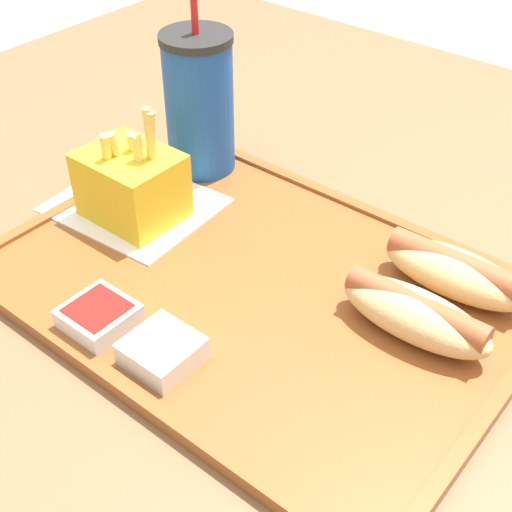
{
  "coord_description": "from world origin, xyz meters",
  "views": [
    {
      "loc": [
        0.26,
        -0.38,
        1.19
      ],
      "look_at": [
        -0.04,
        -0.01,
        0.82
      ],
      "focal_mm": 50.0,
      "sensor_mm": 36.0,
      "label": 1
    }
  ],
  "objects_px": {
    "sauce_cup_ketchup": "(99,317)",
    "soda_cup": "(199,103)",
    "fries_carton": "(132,184)",
    "hot_dog_far": "(455,271)",
    "sauce_cup_mayo": "(162,350)",
    "hot_dog_near": "(415,314)"
  },
  "relations": [
    {
      "from": "hot_dog_far",
      "to": "fries_carton",
      "type": "height_order",
      "value": "fries_carton"
    },
    {
      "from": "soda_cup",
      "to": "fries_carton",
      "type": "distance_m",
      "value": 0.12
    },
    {
      "from": "hot_dog_far",
      "to": "fries_carton",
      "type": "distance_m",
      "value": 0.31
    },
    {
      "from": "hot_dog_near",
      "to": "sauce_cup_ketchup",
      "type": "bearing_deg",
      "value": -142.36
    },
    {
      "from": "soda_cup",
      "to": "sauce_cup_ketchup",
      "type": "distance_m",
      "value": 0.27
    },
    {
      "from": "hot_dog_far",
      "to": "soda_cup",
      "type": "bearing_deg",
      "value": 177.02
    },
    {
      "from": "sauce_cup_ketchup",
      "to": "soda_cup",
      "type": "bearing_deg",
      "value": 114.05
    },
    {
      "from": "hot_dog_far",
      "to": "sauce_cup_ketchup",
      "type": "distance_m",
      "value": 0.3
    },
    {
      "from": "fries_carton",
      "to": "soda_cup",
      "type": "bearing_deg",
      "value": 96.69
    },
    {
      "from": "hot_dog_far",
      "to": "sauce_cup_mayo",
      "type": "height_order",
      "value": "hot_dog_far"
    },
    {
      "from": "soda_cup",
      "to": "hot_dog_far",
      "type": "distance_m",
      "value": 0.31
    },
    {
      "from": "hot_dog_far",
      "to": "sauce_cup_mayo",
      "type": "distance_m",
      "value": 0.26
    },
    {
      "from": "sauce_cup_mayo",
      "to": "sauce_cup_ketchup",
      "type": "relative_size",
      "value": 1.0
    },
    {
      "from": "soda_cup",
      "to": "hot_dog_near",
      "type": "relative_size",
      "value": 1.4
    },
    {
      "from": "soda_cup",
      "to": "sauce_cup_mayo",
      "type": "distance_m",
      "value": 0.3
    },
    {
      "from": "soda_cup",
      "to": "hot_dog_far",
      "type": "bearing_deg",
      "value": -2.98
    },
    {
      "from": "fries_carton",
      "to": "sauce_cup_ketchup",
      "type": "relative_size",
      "value": 2.27
    },
    {
      "from": "hot_dog_far",
      "to": "sauce_cup_ketchup",
      "type": "xyz_separation_m",
      "value": [
        -0.2,
        -0.22,
        -0.01
      ]
    },
    {
      "from": "hot_dog_far",
      "to": "hot_dog_near",
      "type": "relative_size",
      "value": 1.01
    },
    {
      "from": "hot_dog_near",
      "to": "fries_carton",
      "type": "xyz_separation_m",
      "value": [
        -0.29,
        -0.03,
        0.02
      ]
    },
    {
      "from": "sauce_cup_ketchup",
      "to": "hot_dog_near",
      "type": "bearing_deg",
      "value": 37.64
    },
    {
      "from": "hot_dog_near",
      "to": "sauce_cup_mayo",
      "type": "xyz_separation_m",
      "value": [
        -0.13,
        -0.15,
        -0.01
      ]
    }
  ]
}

